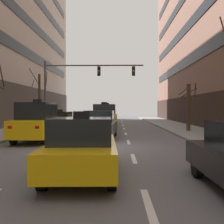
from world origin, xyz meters
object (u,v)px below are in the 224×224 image
(taxi_driving_2, at_px, (38,122))
(traffic_signal_0, at_px, (80,79))
(taxi_driving_0, at_px, (104,118))
(taxi_driving_6, at_px, (60,122))
(car_driving_1, at_px, (109,117))
(street_tree_1, at_px, (189,106))
(car_driving_4, at_px, (100,125))
(taxi_driving_5, at_px, (107,116))
(street_tree_2, at_px, (40,97))
(taxi_driving_3, at_px, (82,148))

(taxi_driving_2, height_order, traffic_signal_0, traffic_signal_0)
(taxi_driving_0, bearing_deg, taxi_driving_6, -150.98)
(car_driving_1, relative_size, traffic_signal_0, 0.50)
(taxi_driving_0, bearing_deg, traffic_signal_0, 136.50)
(taxi_driving_0, distance_m, taxi_driving_2, 8.24)
(street_tree_1, bearing_deg, car_driving_4, -146.60)
(taxi_driving_5, bearing_deg, taxi_driving_2, -104.51)
(taxi_driving_0, xyz_separation_m, street_tree_2, (-6.53, 4.15, 1.85))
(street_tree_1, bearing_deg, taxi_driving_3, -114.78)
(taxi_driving_3, distance_m, street_tree_2, 20.80)
(traffic_signal_0, bearing_deg, taxi_driving_3, -82.23)
(car_driving_4, relative_size, taxi_driving_5, 1.01)
(taxi_driving_6, xyz_separation_m, street_tree_2, (-3.27, 5.96, 2.15))
(car_driving_1, height_order, taxi_driving_6, taxi_driving_6)
(taxi_driving_2, height_order, street_tree_2, street_tree_2)
(taxi_driving_3, xyz_separation_m, street_tree_1, (6.48, 14.04, 1.21))
(taxi_driving_6, height_order, street_tree_1, street_tree_1)
(car_driving_4, relative_size, street_tree_1, 1.30)
(taxi_driving_5, bearing_deg, taxi_driving_0, -90.10)
(taxi_driving_3, relative_size, street_tree_2, 0.79)
(taxi_driving_6, bearing_deg, taxi_driving_2, -91.11)
(traffic_signal_0, bearing_deg, car_driving_4, -73.90)
(car_driving_1, height_order, taxi_driving_2, taxi_driving_2)
(car_driving_1, bearing_deg, traffic_signal_0, -104.89)
(taxi_driving_6, bearing_deg, traffic_signal_0, 75.69)
(car_driving_4, bearing_deg, street_tree_2, 123.50)
(car_driving_1, bearing_deg, car_driving_4, -90.21)
(street_tree_1, xyz_separation_m, street_tree_2, (-13.15, 5.54, 0.93))
(car_driving_1, distance_m, taxi_driving_3, 26.37)
(car_driving_4, bearing_deg, taxi_driving_2, -152.43)
(taxi_driving_5, bearing_deg, street_tree_2, -167.88)
(taxi_driving_6, bearing_deg, car_driving_1, 75.29)
(taxi_driving_5, relative_size, traffic_signal_0, 0.52)
(car_driving_1, relative_size, street_tree_1, 1.23)
(taxi_driving_2, relative_size, street_tree_1, 1.26)
(taxi_driving_0, bearing_deg, car_driving_1, 89.58)
(car_driving_4, bearing_deg, taxi_driving_6, 129.85)
(taxi_driving_5, bearing_deg, traffic_signal_0, -123.59)
(taxi_driving_6, distance_m, traffic_signal_0, 5.51)
(taxi_driving_5, distance_m, taxi_driving_6, 8.07)
(taxi_driving_2, height_order, street_tree_1, street_tree_1)
(car_driving_4, relative_size, traffic_signal_0, 0.52)
(car_driving_4, bearing_deg, traffic_signal_0, 106.10)
(taxi_driving_6, xyz_separation_m, traffic_signal_0, (1.01, 3.95, 3.70))
(taxi_driving_3, xyz_separation_m, car_driving_4, (-0.12, 9.69, 0.05))
(taxi_driving_0, relative_size, car_driving_1, 1.02)
(taxi_driving_2, xyz_separation_m, taxi_driving_6, (0.11, 5.71, -0.30))
(taxi_driving_2, bearing_deg, car_driving_1, 79.39)
(taxi_driving_6, xyz_separation_m, street_tree_1, (9.89, 0.42, 1.22))
(car_driving_1, bearing_deg, taxi_driving_5, -90.76)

